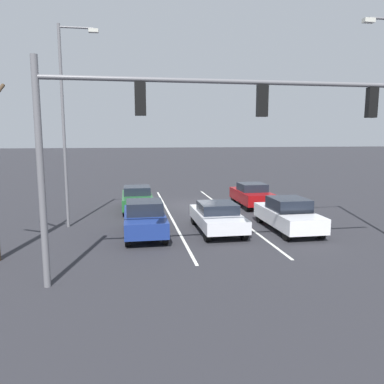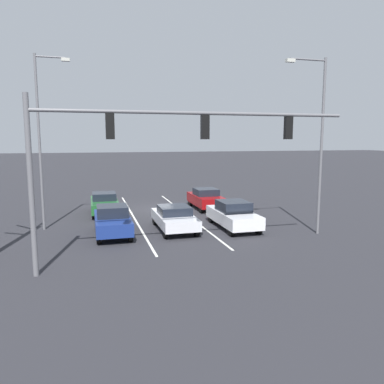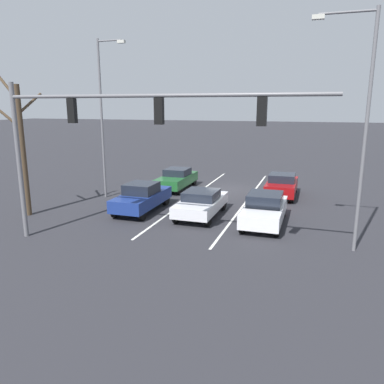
# 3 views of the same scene
# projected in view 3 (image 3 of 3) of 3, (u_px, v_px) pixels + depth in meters

# --- Properties ---
(ground_plane) EXTENTS (240.00, 240.00, 0.00)m
(ground_plane) POSITION_uv_depth(u_px,v_px,m) (229.00, 190.00, 25.90)
(ground_plane) COLOR #28282D
(lane_stripe_left_divider) EXTENTS (0.12, 17.08, 0.01)m
(lane_stripe_left_divider) POSITION_uv_depth(u_px,v_px,m) (247.00, 200.00, 23.02)
(lane_stripe_left_divider) COLOR silver
(lane_stripe_left_divider) RESTS_ON ground_plane
(lane_stripe_center_divider) EXTENTS (0.12, 17.08, 0.01)m
(lane_stripe_center_divider) POSITION_uv_depth(u_px,v_px,m) (193.00, 196.00, 24.09)
(lane_stripe_center_divider) COLOR silver
(lane_stripe_center_divider) RESTS_ON ground_plane
(car_white_leftlane_front) EXTENTS (1.82, 4.46, 1.55)m
(car_white_leftlane_front) POSITION_uv_depth(u_px,v_px,m) (265.00, 209.00, 18.25)
(car_white_leftlane_front) COLOR silver
(car_white_leftlane_front) RESTS_ON ground_plane
(car_navy_rightlane_front) EXTENTS (1.78, 4.40, 1.57)m
(car_navy_rightlane_front) POSITION_uv_depth(u_px,v_px,m) (142.00, 197.00, 20.51)
(car_navy_rightlane_front) COLOR navy
(car_navy_rightlane_front) RESTS_ON ground_plane
(car_silver_midlane_front) EXTENTS (1.88, 4.36, 1.36)m
(car_silver_midlane_front) POSITION_uv_depth(u_px,v_px,m) (201.00, 203.00, 19.62)
(car_silver_midlane_front) COLOR silver
(car_silver_midlane_front) RESTS_ON ground_plane
(car_darkgreen_rightlane_second) EXTENTS (1.76, 4.37, 1.42)m
(car_darkgreen_rightlane_second) POSITION_uv_depth(u_px,v_px,m) (177.00, 179.00, 26.04)
(car_darkgreen_rightlane_second) COLOR #1E5928
(car_darkgreen_rightlane_second) RESTS_ON ground_plane
(car_maroon_leftlane_second) EXTENTS (1.78, 4.04, 1.48)m
(car_maroon_leftlane_second) POSITION_uv_depth(u_px,v_px,m) (282.00, 185.00, 23.79)
(car_maroon_leftlane_second) COLOR maroon
(car_maroon_leftlane_second) RESTS_ON ground_plane
(traffic_signal_gantry) EXTENTS (12.76, 0.37, 6.63)m
(traffic_signal_gantry) POSITION_uv_depth(u_px,v_px,m) (105.00, 126.00, 14.31)
(traffic_signal_gantry) COLOR slate
(traffic_signal_gantry) RESTS_ON ground_plane
(street_lamp_right_shoulder) EXTENTS (1.83, 0.24, 9.49)m
(street_lamp_right_shoulder) POSITION_uv_depth(u_px,v_px,m) (104.00, 111.00, 22.60)
(street_lamp_right_shoulder) COLOR slate
(street_lamp_right_shoulder) RESTS_ON ground_plane
(street_lamp_left_shoulder) EXTENTS (2.27, 0.24, 9.08)m
(street_lamp_left_shoulder) POSITION_uv_depth(u_px,v_px,m) (360.00, 118.00, 13.92)
(street_lamp_left_shoulder) COLOR slate
(street_lamp_left_shoulder) RESTS_ON ground_plane
(bare_tree_near) EXTENTS (1.74, 1.70, 7.30)m
(bare_tree_near) POSITION_uv_depth(u_px,v_px,m) (22.00, 145.00, 19.17)
(bare_tree_near) COLOR #423323
(bare_tree_near) RESTS_ON ground_plane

